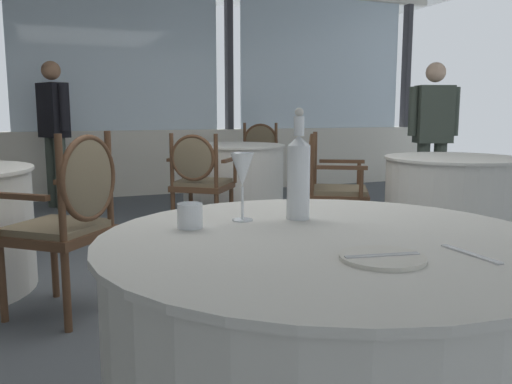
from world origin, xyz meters
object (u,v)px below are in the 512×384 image
water_bottle (298,175)px  dining_chair_2_1 (258,157)px  diner_person_1 (433,131)px  dining_chair_1_1 (71,211)px  dining_chair_2_0 (199,176)px  wine_glass (242,172)px  water_tumbler (190,216)px  side_plate (382,258)px  diner_person_0 (54,126)px  dining_chair_0_1 (328,181)px

water_bottle → dining_chair_2_1: water_bottle is taller
diner_person_1 → water_bottle: bearing=150.7°
dining_chair_1_1 → diner_person_1: size_ratio=0.62×
water_bottle → dining_chair_2_0: 3.02m
wine_glass → dining_chair_1_1: bearing=107.7°
water_tumbler → diner_person_1: diner_person_1 is taller
water_tumbler → dining_chair_2_0: dining_chair_2_0 is taller
side_plate → diner_person_1: 4.55m
side_plate → dining_chair_2_1: bearing=70.9°
dining_chair_2_0 → diner_person_0: size_ratio=0.55×
wine_glass → diner_person_1: bearing=42.2°
dining_chair_2_1 → diner_person_0: 2.36m
side_plate → water_bottle: (0.03, 0.50, 0.14)m
water_bottle → dining_chair_0_1: bearing=58.0°
dining_chair_2_1 → wine_glass: bearing=14.8°
water_tumbler → dining_chair_0_1: 2.73m
dining_chair_0_1 → wine_glass: bearing=-94.8°
side_plate → wine_glass: size_ratio=0.93×
dining_chair_1_1 → dining_chair_2_0: bearing=-85.9°
wine_glass → dining_chair_0_1: 2.60m
water_bottle → diner_person_0: diner_person_0 is taller
diner_person_0 → diner_person_1: (3.58, -2.02, -0.04)m
dining_chair_0_1 → dining_chair_1_1: 2.07m
dining_chair_2_0 → diner_person_1: diner_person_1 is taller
side_plate → diner_person_0: size_ratio=0.12×
dining_chair_2_0 → dining_chair_2_1: 1.93m
wine_glass → diner_person_0: (-0.42, 4.89, 0.03)m
water_tumbler → diner_person_0: (-0.24, 4.93, 0.15)m
diner_person_0 → dining_chair_1_1: bearing=61.5°
dining_chair_2_0 → dining_chair_2_1: size_ratio=0.95×
side_plate → diner_person_0: diner_person_0 is taller
water_bottle → diner_person_0: 4.96m
dining_chair_0_1 → dining_chair_1_1: (-1.95, -0.70, 0.02)m
water_tumbler → diner_person_0: size_ratio=0.04×
wine_glass → dining_chair_0_1: bearing=54.3°
dining_chair_2_0 → diner_person_0: bearing=67.0°
dining_chair_0_1 → dining_chair_2_1: 2.37m
wine_glass → dining_chair_2_0: size_ratio=0.23×
water_tumbler → water_bottle: bearing=0.2°
side_plate → dining_chair_0_1: size_ratio=0.21×
water_bottle → diner_person_1: diner_person_1 is taller
water_tumbler → dining_chair_0_1: size_ratio=0.08×
dining_chair_1_1 → dining_chair_2_1: bearing=-86.4°
diner_person_1 → dining_chair_2_0: bearing=105.4°
dining_chair_2_0 → dining_chair_2_1: bearing=-0.0°
dining_chair_2_1 → dining_chair_2_0: bearing=0.0°
water_bottle → diner_person_0: size_ratio=0.21×
wine_glass → dining_chair_0_1: (1.50, 2.09, -0.36)m
diner_person_0 → diner_person_1: size_ratio=1.04×
dining_chair_1_1 → diner_person_0: diner_person_0 is taller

